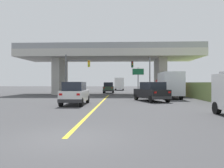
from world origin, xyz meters
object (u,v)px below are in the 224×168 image
object	(u,v)px
highway_sign	(138,75)
semi_truck_distant	(119,84)
suv_lead	(75,93)
sedan_oncoming	(109,88)
box_truck	(169,85)
traffic_signal_farside	(74,70)
traffic_signal_nearside	(144,71)
suv_crossing	(151,92)

from	to	relation	value
highway_sign	semi_truck_distant	world-z (taller)	highway_sign
suv_lead	sedan_oncoming	xyz separation A→B (m)	(1.70, 22.11, -0.00)
box_truck	traffic_signal_farside	world-z (taller)	traffic_signal_farside
traffic_signal_nearside	traffic_signal_farside	xyz separation A→B (m)	(-10.41, -0.68, 0.16)
suv_lead	sedan_oncoming	bearing A→B (deg)	85.61
box_truck	highway_sign	bearing A→B (deg)	117.17
suv_lead	highway_sign	size ratio (longest dim) A/B	1.04
sedan_oncoming	suv_lead	bearing A→B (deg)	-94.39
semi_truck_distant	traffic_signal_nearside	bearing A→B (deg)	-81.08
sedan_oncoming	traffic_signal_nearside	bearing A→B (deg)	-55.61
traffic_signal_farside	suv_lead	bearing A→B (deg)	-77.14
suv_crossing	sedan_oncoming	bearing A→B (deg)	88.22
suv_lead	traffic_signal_nearside	distance (m)	15.83
suv_crossing	traffic_signal_nearside	distance (m)	10.03
traffic_signal_farside	highway_sign	distance (m)	9.91
sedan_oncoming	highway_sign	distance (m)	8.93
suv_crossing	highway_sign	distance (m)	11.23
box_truck	suv_crossing	bearing A→B (deg)	-122.23
suv_crossing	highway_sign	world-z (taller)	highway_sign
traffic_signal_farside	highway_sign	world-z (taller)	traffic_signal_farside
suv_crossing	traffic_signal_nearside	size ratio (longest dim) A/B	0.91
traffic_signal_farside	box_truck	bearing A→B (deg)	-19.17
box_truck	semi_truck_distant	xyz separation A→B (m)	(-6.48, 29.73, 0.00)
traffic_signal_nearside	highway_sign	distance (m)	1.59
suv_lead	traffic_signal_nearside	bearing A→B (deg)	61.55
suv_lead	suv_crossing	xyz separation A→B (m)	(7.26, 4.05, 0.00)
box_truck	traffic_signal_nearside	xyz separation A→B (m)	(-2.64, 5.21, 2.01)
suv_lead	traffic_signal_nearside	size ratio (longest dim) A/B	0.78
sedan_oncoming	semi_truck_distant	xyz separation A→B (m)	(1.89, 16.13, 0.67)
highway_sign	semi_truck_distant	size ratio (longest dim) A/B	0.60
highway_sign	suv_crossing	bearing A→B (deg)	-87.12
traffic_signal_nearside	box_truck	bearing A→B (deg)	-63.19
box_truck	semi_truck_distant	distance (m)	30.43
traffic_signal_farside	suv_crossing	bearing A→B (deg)	-41.28
suv_lead	sedan_oncoming	size ratio (longest dim) A/B	1.05
box_truck	traffic_signal_nearside	world-z (taller)	traffic_signal_nearside
semi_truck_distant	suv_crossing	bearing A→B (deg)	-83.86
traffic_signal_nearside	traffic_signal_farside	bearing A→B (deg)	-176.26
suv_crossing	semi_truck_distant	size ratio (longest dim) A/B	0.73
suv_lead	highway_sign	xyz separation A→B (m)	(6.71, 15.06, 2.20)
suv_crossing	traffic_signal_nearside	world-z (taller)	traffic_signal_nearside
box_truck	traffic_signal_nearside	distance (m)	6.18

